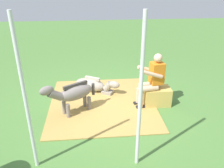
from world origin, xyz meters
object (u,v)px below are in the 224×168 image
at_px(pony_standing, 72,94).
at_px(tent_pole_left, 140,97).
at_px(hay_bale, 157,96).
at_px(soda_bottle, 167,90).
at_px(person_seated, 152,78).
at_px(tent_pole_right, 25,99).
at_px(pony_lying, 93,85).

xyz_separation_m(pony_standing, tent_pole_left, (-1.17, 1.70, 0.77)).
distance_m(hay_bale, soda_bottle, 0.62).
distance_m(soda_bottle, tent_pole_left, 2.95).
bearing_deg(person_seated, pony_standing, 6.58).
height_order(hay_bale, soda_bottle, hay_bale).
bearing_deg(person_seated, tent_pole_left, 69.69).
height_order(person_seated, soda_bottle, person_seated).
bearing_deg(tent_pole_right, hay_bale, -144.60).
distance_m(hay_bale, tent_pole_left, 2.38).
bearing_deg(person_seated, pony_lying, -32.62).
bearing_deg(person_seated, soda_bottle, -141.25).
relative_size(tent_pole_left, tent_pole_right, 1.00).
height_order(hay_bale, person_seated, person_seated).
bearing_deg(pony_lying, tent_pole_right, 69.26).
height_order(person_seated, tent_pole_left, tent_pole_left).
xyz_separation_m(person_seated, pony_lying, (1.40, -0.90, -0.54)).
xyz_separation_m(pony_lying, tent_pole_left, (-0.69, 2.82, 1.10)).
distance_m(tent_pole_left, tent_pole_right, 1.72).
height_order(hay_bale, pony_standing, pony_standing).
xyz_separation_m(hay_bale, person_seated, (0.16, 0.02, 0.50)).
relative_size(hay_bale, pony_standing, 0.54).
distance_m(person_seated, tent_pole_left, 2.12).
bearing_deg(pony_lying, person_seated, 147.38).
relative_size(hay_bale, soda_bottle, 2.28).
bearing_deg(tent_pole_right, tent_pole_left, 176.72).
distance_m(hay_bale, person_seated, 0.53).
bearing_deg(person_seated, tent_pole_right, 36.89).
distance_m(pony_standing, tent_pole_left, 2.21).
bearing_deg(tent_pole_left, pony_lying, -76.27).
relative_size(hay_bale, person_seated, 0.49).
xyz_separation_m(hay_bale, pony_lying, (1.56, -0.88, -0.03)).
distance_m(person_seated, soda_bottle, 0.95).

